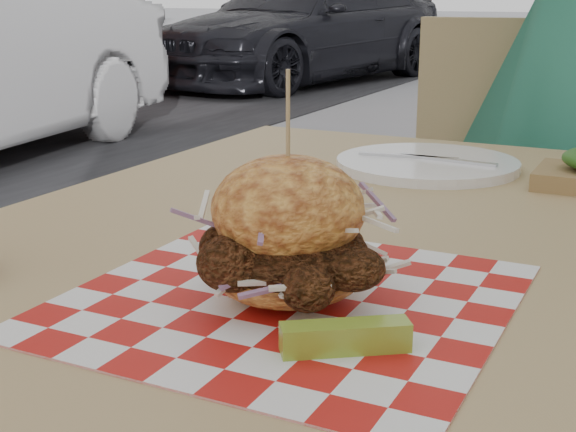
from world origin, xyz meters
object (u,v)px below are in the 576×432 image
patio_chair (493,209)px  sandwich (288,238)px  patio_table (330,297)px  car_dark (305,28)px

patio_chair → sandwich: bearing=-92.6°
patio_chair → sandwich: size_ratio=4.90×
patio_table → sandwich: 0.25m
patio_chair → car_dark: bearing=112.7°
car_dark → patio_chair: car_dark is taller
patio_table → patio_chair: size_ratio=1.26×
patio_table → sandwich: sandwich is taller
patio_chair → sandwich: patio_chair is taller
car_dark → patio_table: (3.61, -7.59, 0.07)m
sandwich → patio_chair: bearing=93.0°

